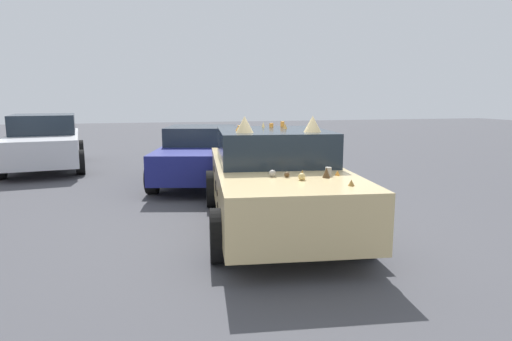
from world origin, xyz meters
name	(u,v)px	position (x,y,z in m)	size (l,w,h in m)	color
ground_plane	(274,226)	(0.00, 0.00, 0.00)	(60.00, 60.00, 0.00)	#47474C
art_car_decorated	(274,179)	(0.04, 0.00, 0.75)	(4.67, 2.47, 1.74)	#D8BC7F
parked_sedan_near_right	(201,154)	(3.93, 0.66, 0.67)	(4.35, 2.66, 1.32)	navy
parked_sedan_far_left	(44,142)	(7.08, 4.73, 0.76)	(4.76, 2.51, 1.52)	silver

